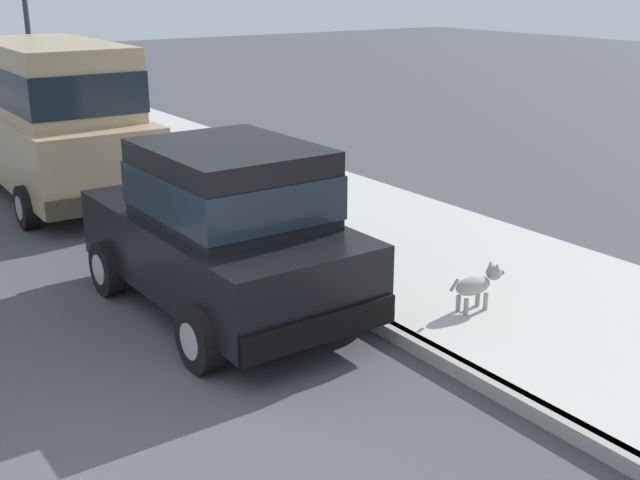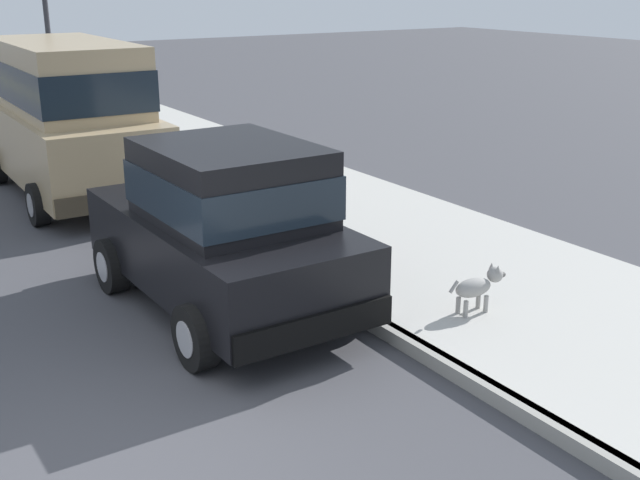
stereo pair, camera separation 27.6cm
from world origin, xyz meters
name	(u,v)px [view 2 (the right image)]	position (x,y,z in m)	size (l,w,h in m)	color
ground_plane	(98,469)	(0.00, 0.00, 0.00)	(80.00, 80.00, 0.00)	#424247
curb	(430,356)	(3.20, 0.00, 0.07)	(0.16, 64.00, 0.14)	gray
sidewalk	(560,314)	(5.00, 0.00, 0.07)	(3.60, 64.00, 0.14)	#B7B5AD
car_black_hatchback	(225,226)	(2.14, 2.15, 0.98)	(1.99, 3.82, 1.88)	black
car_tan_van	(68,112)	(2.18, 7.98, 1.39)	(2.18, 4.92, 2.52)	tan
dog_grey	(478,286)	(4.19, 0.43, 0.43)	(0.76, 0.22, 0.49)	#999691
fire_hydrant	(318,234)	(3.65, 2.68, 0.48)	(0.34, 0.24, 0.72)	red
street_lamp	(45,4)	(3.55, 14.15, 2.91)	(0.36, 0.36, 4.42)	#2D2D33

